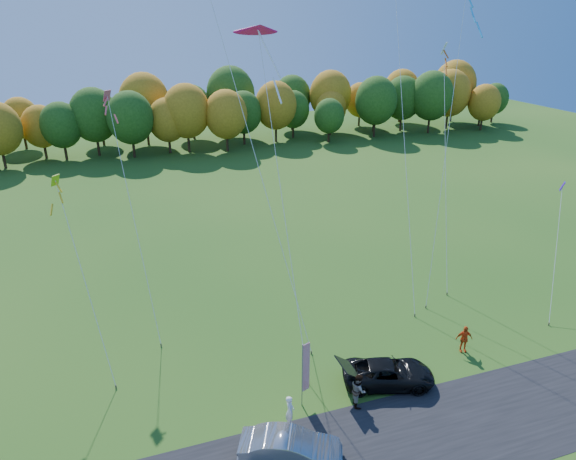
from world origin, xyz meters
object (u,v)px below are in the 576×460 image
object	(u,v)px
black_suv	(388,373)
silver_sedan	(291,449)
person_east	(464,339)
feather_flag	(305,367)

from	to	relation	value
black_suv	silver_sedan	bearing A→B (deg)	132.92
silver_sedan	person_east	distance (m)	12.97
silver_sedan	feather_flag	distance (m)	4.04
black_suv	silver_sedan	xyz separation A→B (m)	(-6.63, -3.23, 0.07)
black_suv	person_east	xyz separation A→B (m)	(5.58, 1.13, 0.17)
silver_sedan	person_east	size ratio (longest dim) A/B	2.68
black_suv	silver_sedan	size ratio (longest dim) A/B	1.07
black_suv	feather_flag	world-z (taller)	feather_flag
silver_sedan	person_east	world-z (taller)	person_east
black_suv	person_east	world-z (taller)	person_east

